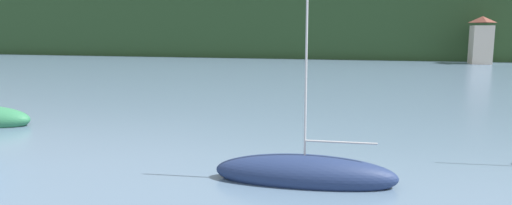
{
  "coord_description": "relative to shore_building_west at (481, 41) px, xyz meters",
  "views": [
    {
      "loc": [
        7.5,
        17.89,
        6.23
      ],
      "look_at": [
        0.0,
        45.69,
        1.72
      ],
      "focal_mm": 32.09,
      "sensor_mm": 36.0,
      "label": 1
    }
  ],
  "objects": [
    {
      "name": "wooded_hillside",
      "position": [
        -23.64,
        38.97,
        4.28
      ],
      "size": [
        352.0,
        57.55,
        55.24
      ],
      "color": "#264223",
      "rests_on": "ground_plane"
    },
    {
      "name": "sailboat_near_8",
      "position": [
        -21.5,
        -78.38,
        -4.0
      ],
      "size": [
        7.69,
        2.52,
        9.38
      ],
      "rotation": [
        0.0,
        0.0,
        3.21
      ],
      "color": "navy",
      "rests_on": "ground_plane"
    },
    {
      "name": "shore_building_west",
      "position": [
        0.0,
        0.0,
        0.0
      ],
      "size": [
        3.68,
        5.41,
        9.02
      ],
      "color": "beige",
      "rests_on": "ground_plane"
    }
  ]
}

